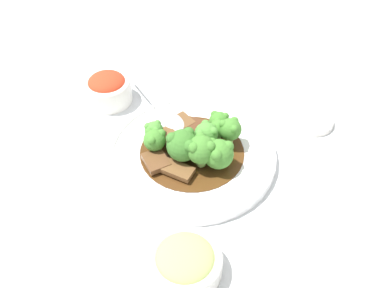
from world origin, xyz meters
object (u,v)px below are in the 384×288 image
at_px(beef_strip_0, 156,161).
at_px(side_bowl_appetizer, 185,262).
at_px(beef_strip_2, 197,126).
at_px(broccoli_floret_3, 230,129).
at_px(side_bowl_kimchi, 108,88).
at_px(broccoli_floret_2, 155,140).
at_px(serving_spoon, 167,118).
at_px(broccoli_floret_6, 183,145).
at_px(broccoli_floret_8, 219,153).
at_px(broccoli_floret_5, 219,121).
at_px(broccoli_floret_1, 206,134).
at_px(main_plate, 192,154).
at_px(beef_strip_1, 176,170).
at_px(beef_strip_4, 180,123).
at_px(broccoli_floret_4, 218,128).
at_px(beef_strip_3, 174,142).
at_px(broccoli_floret_7, 201,149).
at_px(broccoli_floret_0, 154,130).
at_px(sauce_dish, 312,120).

xyz_separation_m(beef_strip_0, side_bowl_appetizer, (-0.07, 0.18, -0.00)).
bearing_deg(side_bowl_appetizer, beef_strip_2, -87.99).
xyz_separation_m(broccoli_floret_3, side_bowl_kimchi, (0.25, -0.12, -0.02)).
bearing_deg(broccoli_floret_2, serving_spoon, -97.50).
bearing_deg(broccoli_floret_2, side_bowl_appetizer, 109.50).
xyz_separation_m(broccoli_floret_2, broccoli_floret_6, (-0.05, 0.01, 0.01)).
bearing_deg(broccoli_floret_8, broccoli_floret_5, -87.32).
relative_size(broccoli_floret_1, broccoli_floret_6, 0.85).
xyz_separation_m(main_plate, beef_strip_1, (0.02, 0.05, 0.01)).
bearing_deg(broccoli_floret_1, broccoli_floret_8, 118.29).
distance_m(beef_strip_0, beef_strip_2, 0.11).
height_order(broccoli_floret_1, side_bowl_kimchi, broccoli_floret_1).
height_order(beef_strip_4, broccoli_floret_4, broccoli_floret_4).
distance_m(main_plate, broccoli_floret_8, 0.07).
bearing_deg(serving_spoon, broccoli_floret_8, 134.49).
relative_size(broccoli_floret_1, side_bowl_appetizer, 0.47).
distance_m(beef_strip_1, broccoli_floret_1, 0.08).
distance_m(beef_strip_3, broccoli_floret_6, 0.05).
bearing_deg(beef_strip_4, broccoli_floret_7, 117.10).
xyz_separation_m(beef_strip_0, beef_strip_2, (-0.06, -0.09, -0.00)).
bearing_deg(broccoli_floret_1, broccoli_floret_6, 41.82).
bearing_deg(beef_strip_3, broccoli_floret_8, 151.84).
distance_m(beef_strip_4, broccoli_floret_0, 0.06).
xyz_separation_m(broccoli_floret_7, side_bowl_appetizer, (0.01, 0.19, -0.03)).
height_order(broccoli_floret_2, broccoli_floret_5, broccoli_floret_2).
distance_m(beef_strip_0, beef_strip_3, 0.05).
bearing_deg(broccoli_floret_4, main_plate, 38.26).
xyz_separation_m(beef_strip_4, sauce_dish, (-0.25, -0.05, -0.02)).
xyz_separation_m(broccoli_floret_0, broccoli_floret_4, (-0.11, -0.02, -0.00)).
distance_m(main_plate, broccoli_floret_2, 0.07).
bearing_deg(broccoli_floret_6, broccoli_floret_5, -127.34).
relative_size(beef_strip_1, beef_strip_2, 0.90).
relative_size(beef_strip_1, broccoli_floret_7, 1.12).
bearing_deg(beef_strip_3, side_bowl_appetizer, 101.06).
height_order(broccoli_floret_2, broccoli_floret_7, broccoli_floret_7).
xyz_separation_m(main_plate, sauce_dish, (-0.22, -0.11, -0.00)).
distance_m(broccoli_floret_6, broccoli_floret_7, 0.03).
relative_size(main_plate, broccoli_floret_2, 6.72).
distance_m(broccoli_floret_2, broccoli_floret_3, 0.13).
bearing_deg(broccoli_floret_3, main_plate, 22.32).
bearing_deg(serving_spoon, beef_strip_4, 159.24).
distance_m(beef_strip_0, broccoli_floret_1, 0.10).
height_order(broccoli_floret_0, broccoli_floret_8, broccoli_floret_8).
relative_size(main_plate, broccoli_floret_8, 5.60).
relative_size(broccoli_floret_4, sauce_dish, 0.49).
xyz_separation_m(broccoli_floret_2, sauce_dish, (-0.28, -0.12, -0.04)).
xyz_separation_m(broccoli_floret_4, sauce_dish, (-0.18, -0.08, -0.04)).
distance_m(broccoli_floret_6, serving_spoon, 0.10).
bearing_deg(beef_strip_4, broccoli_floret_6, 100.68).
relative_size(broccoli_floret_3, serving_spoon, 0.28).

